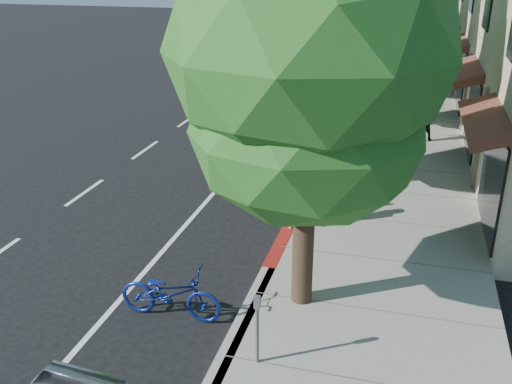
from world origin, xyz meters
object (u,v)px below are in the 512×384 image
(bicycle, at_px, (170,293))
(pedestrian, at_px, (423,118))
(cyclist, at_px, (291,196))
(silver_suv, at_px, (284,143))
(street_tree_2, at_px, (371,0))
(dark_suv_far, at_px, (360,52))
(white_pickup, at_px, (308,78))
(street_tree_0, at_px, (310,58))
(street_tree_1, at_px, (352,14))
(dark_sedan, at_px, (297,114))

(bicycle, height_order, pedestrian, pedestrian)
(cyclist, relative_size, silver_suv, 0.30)
(street_tree_2, bearing_deg, dark_suv_far, 95.98)
(silver_suv, height_order, white_pickup, white_pickup)
(street_tree_2, distance_m, white_pickup, 7.48)
(street_tree_0, bearing_deg, street_tree_2, 90.00)
(cyclist, relative_size, white_pickup, 0.30)
(street_tree_1, height_order, dark_suv_far, street_tree_1)
(silver_suv, bearing_deg, dark_suv_far, 86.75)
(bicycle, distance_m, pedestrian, 12.99)
(street_tree_1, distance_m, street_tree_2, 6.00)
(street_tree_1, bearing_deg, dark_sedan, 114.93)
(street_tree_2, distance_m, silver_suv, 6.35)
(street_tree_0, distance_m, street_tree_1, 6.00)
(bicycle, relative_size, silver_suv, 0.32)
(street_tree_1, relative_size, dark_suv_far, 1.75)
(street_tree_0, bearing_deg, pedestrian, 78.97)
(cyclist, distance_m, pedestrian, 8.59)
(cyclist, relative_size, bicycle, 0.94)
(street_tree_1, height_order, white_pickup, street_tree_1)
(cyclist, relative_size, dark_sedan, 0.36)
(street_tree_0, xyz_separation_m, dark_sedan, (-2.32, 11.00, -3.93))
(street_tree_2, xyz_separation_m, silver_suv, (-2.02, -4.50, -4.00))
(silver_suv, bearing_deg, street_tree_2, 63.94)
(street_tree_0, relative_size, street_tree_1, 0.96)
(cyclist, xyz_separation_m, dark_sedan, (-1.45, 7.85, -0.08))
(street_tree_0, bearing_deg, dark_sedan, 101.93)
(street_tree_0, height_order, street_tree_1, street_tree_1)
(dark_sedan, bearing_deg, pedestrian, -3.17)
(dark_sedan, bearing_deg, white_pickup, 91.25)
(street_tree_1, height_order, pedestrian, street_tree_1)
(cyclist, bearing_deg, dark_suv_far, -25.93)
(white_pickup, bearing_deg, pedestrian, -50.23)
(bicycle, bearing_deg, dark_sedan, -0.72)
(street_tree_1, xyz_separation_m, cyclist, (-0.88, -2.85, -3.98))
(cyclist, height_order, silver_suv, cyclist)
(street_tree_0, relative_size, dark_suv_far, 1.68)
(street_tree_2, relative_size, pedestrian, 4.62)
(cyclist, xyz_separation_m, dark_suv_far, (-0.67, 23.65, -0.14))
(street_tree_1, distance_m, dark_sedan, 6.85)
(pedestrian, bearing_deg, cyclist, 37.69)
(silver_suv, bearing_deg, white_pickup, 94.27)
(silver_suv, bearing_deg, cyclist, -77.08)
(street_tree_2, height_order, silver_suv, street_tree_2)
(bicycle, xyz_separation_m, dark_sedan, (-0.04, 12.00, 0.33))
(street_tree_0, relative_size, white_pickup, 1.26)
(bicycle, distance_m, white_pickup, 18.56)
(street_tree_1, bearing_deg, pedestrian, 67.20)
(silver_suv, bearing_deg, pedestrian, 39.39)
(street_tree_2, height_order, white_pickup, street_tree_2)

